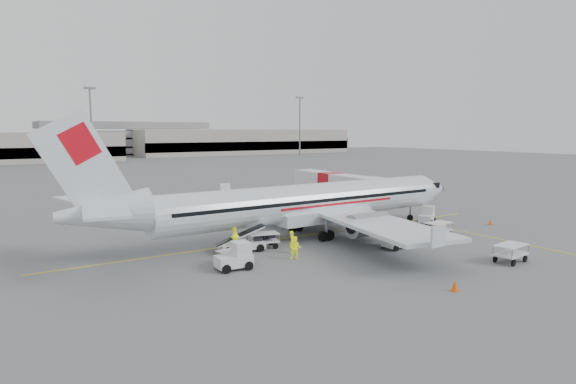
% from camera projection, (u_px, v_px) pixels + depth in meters
% --- Properties ---
extents(ground, '(360.00, 360.00, 0.00)m').
position_uv_depth(ground, '(300.00, 236.00, 43.20)').
color(ground, '#56595B').
extents(stripe_lead, '(44.00, 0.20, 0.01)m').
position_uv_depth(stripe_lead, '(300.00, 236.00, 43.20)').
color(stripe_lead, yellow).
rests_on(stripe_lead, ground).
extents(stripe_cross, '(0.20, 20.00, 0.01)m').
position_uv_depth(stripe_cross, '(475.00, 234.00, 44.04)').
color(stripe_cross, yellow).
rests_on(stripe_cross, ground).
extents(terminal_east, '(90.00, 26.00, 10.00)m').
position_uv_depth(terminal_east, '(244.00, 142.00, 201.12)').
color(terminal_east, gray).
rests_on(terminal_east, ground).
extents(parking_garage, '(62.00, 24.00, 14.00)m').
position_uv_depth(parking_garage, '(124.00, 137.00, 189.22)').
color(parking_garage, slate).
rests_on(parking_garage, ground).
extents(treeline, '(300.00, 3.00, 6.00)m').
position_uv_depth(treeline, '(50.00, 147.00, 188.82)').
color(treeline, black).
rests_on(treeline, ground).
extents(mast_center, '(3.20, 1.20, 22.00)m').
position_uv_depth(mast_center, '(91.00, 126.00, 142.94)').
color(mast_center, slate).
rests_on(mast_center, ground).
extents(mast_east, '(3.20, 1.20, 22.00)m').
position_uv_depth(mast_east, '(300.00, 127.00, 183.20)').
color(mast_east, slate).
rests_on(mast_east, ground).
extents(aircraft, '(39.29, 31.11, 10.66)m').
position_uv_depth(aircraft, '(311.00, 177.00, 42.63)').
color(aircraft, silver).
rests_on(aircraft, ground).
extents(jet_bridge, '(4.28, 17.60, 4.58)m').
position_uv_depth(jet_bridge, '(332.00, 192.00, 56.28)').
color(jet_bridge, silver).
rests_on(jet_bridge, ground).
extents(belt_loader, '(4.91, 2.70, 2.51)m').
position_uv_depth(belt_loader, '(242.00, 235.00, 37.70)').
color(belt_loader, silver).
rests_on(belt_loader, ground).
extents(tug_fore, '(2.60, 2.24, 1.74)m').
position_uv_depth(tug_fore, '(427.00, 215.00, 49.10)').
color(tug_fore, silver).
rests_on(tug_fore, ground).
extents(tug_mid, '(2.29, 1.38, 1.72)m').
position_uv_depth(tug_mid, '(397.00, 238.00, 38.63)').
color(tug_mid, silver).
rests_on(tug_mid, ground).
extents(tug_aft, '(2.48, 1.50, 1.87)m').
position_uv_depth(tug_aft, '(234.00, 256.00, 32.74)').
color(tug_aft, silver).
rests_on(tug_aft, ground).
extents(cart_loaded_a, '(2.67, 1.93, 1.26)m').
position_uv_depth(cart_loaded_a, '(263.00, 240.00, 38.79)').
color(cart_loaded_a, silver).
rests_on(cart_loaded_a, ground).
extents(cart_loaded_b, '(2.13, 1.38, 1.06)m').
position_uv_depth(cart_loaded_b, '(232.00, 257.00, 34.01)').
color(cart_loaded_b, silver).
rests_on(cart_loaded_b, ground).
extents(cart_empty_a, '(2.69, 1.77, 1.32)m').
position_uv_depth(cart_empty_a, '(511.00, 253.00, 34.58)').
color(cart_empty_a, silver).
rests_on(cart_empty_a, ground).
extents(cart_empty_b, '(2.59, 1.66, 1.30)m').
position_uv_depth(cart_empty_b, '(439.00, 229.00, 43.03)').
color(cart_empty_b, silver).
rests_on(cart_empty_b, ground).
extents(cone_nose, '(0.38, 0.38, 0.63)m').
position_uv_depth(cone_nose, '(490.00, 222.00, 48.51)').
color(cone_nose, '#F14D01').
rests_on(cone_nose, ground).
extents(cone_port, '(0.43, 0.43, 0.70)m').
position_uv_depth(cone_port, '(251.00, 213.00, 53.08)').
color(cone_port, '#F14D01').
rests_on(cone_port, ground).
extents(cone_stbd, '(0.43, 0.43, 0.71)m').
position_uv_depth(cone_stbd, '(455.00, 285.00, 28.38)').
color(cone_stbd, '#F14D01').
rests_on(cone_stbd, ground).
extents(crew_a, '(0.72, 0.75, 1.73)m').
position_uv_depth(crew_a, '(292.00, 242.00, 37.22)').
color(crew_a, '#EFFD10').
rests_on(crew_a, ground).
extents(crew_b, '(1.06, 1.04, 1.72)m').
position_uv_depth(crew_b, '(296.00, 248.00, 35.27)').
color(crew_b, '#EFFD10').
rests_on(crew_b, ground).
extents(crew_c, '(1.15, 1.31, 1.76)m').
position_uv_depth(crew_c, '(235.00, 246.00, 35.95)').
color(crew_c, '#EFFD10').
rests_on(crew_c, ground).
extents(crew_d, '(1.13, 1.04, 1.86)m').
position_uv_depth(crew_d, '(235.00, 239.00, 37.94)').
color(crew_d, '#EFFD10').
rests_on(crew_d, ground).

